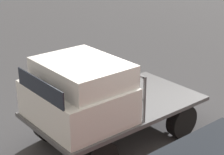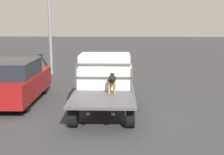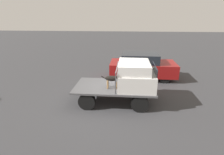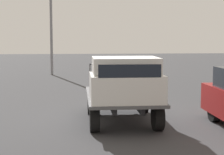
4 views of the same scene
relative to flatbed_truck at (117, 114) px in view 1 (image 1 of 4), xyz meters
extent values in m
plane|color=#38383A|center=(0.00, 0.00, -0.56)|extent=(80.00, 80.00, 0.00)
cylinder|color=black|center=(1.10, -0.81, -0.20)|extent=(0.71, 0.24, 0.71)
cylinder|color=black|center=(-1.10, 0.81, -0.20)|extent=(0.71, 0.24, 0.71)
cylinder|color=black|center=(-1.10, -0.81, -0.20)|extent=(0.71, 0.24, 0.71)
cube|color=black|center=(0.00, 0.34, 0.04)|extent=(3.26, 0.10, 0.18)
cube|color=black|center=(0.00, -0.34, 0.04)|extent=(3.26, 0.10, 0.18)
cube|color=#4C4C4F|center=(0.00, 0.00, 0.17)|extent=(3.54, 1.95, 0.08)
cube|color=silver|center=(0.95, 0.00, 0.56)|extent=(1.54, 1.83, 0.69)
cube|color=silver|center=(0.83, 0.00, 1.11)|extent=(1.31, 1.68, 0.42)
cube|color=black|center=(1.71, 0.00, 1.05)|extent=(0.02, 1.50, 0.32)
cube|color=#4C4C4F|center=(0.11, 0.89, 0.66)|extent=(0.04, 0.04, 0.90)
cube|color=#4C4C4F|center=(0.11, -0.89, 0.66)|extent=(0.04, 0.04, 0.90)
cube|color=#4C4C4F|center=(0.11, 0.00, 1.09)|extent=(0.04, 1.79, 0.04)
cube|color=#4C4C4F|center=(0.11, 0.00, 0.66)|extent=(0.04, 1.79, 0.04)
cylinder|color=#9E7547|center=(0.09, -0.18, 0.40)|extent=(0.06, 0.06, 0.37)
cylinder|color=#9E7547|center=(0.09, -0.35, 0.40)|extent=(0.06, 0.06, 0.37)
cylinder|color=#9E7547|center=(-0.28, -0.18, 0.40)|extent=(0.06, 0.06, 0.37)
cylinder|color=#9E7547|center=(-0.28, -0.35, 0.40)|extent=(0.06, 0.06, 0.37)
ellipsoid|color=black|center=(-0.09, -0.26, 0.65)|extent=(0.60, 0.23, 0.23)
sphere|color=#9E7547|center=(0.07, -0.26, 0.61)|extent=(0.11, 0.11, 0.11)
cylinder|color=black|center=(0.16, -0.26, 0.72)|extent=(0.17, 0.13, 0.16)
sphere|color=black|center=(0.27, -0.26, 0.76)|extent=(0.19, 0.19, 0.19)
cone|color=#9E7547|center=(0.35, -0.26, 0.75)|extent=(0.10, 0.10, 0.10)
cone|color=black|center=(0.26, -0.21, 0.84)|extent=(0.06, 0.08, 0.10)
cone|color=black|center=(0.26, -0.32, 0.84)|extent=(0.06, 0.08, 0.10)
cylinder|color=black|center=(-0.44, -0.26, 0.68)|extent=(0.26, 0.04, 0.17)
camera|label=1|loc=(4.46, 5.25, 3.53)|focal=60.00mm
camera|label=2|loc=(-9.66, -0.53, 2.57)|focal=50.00mm
camera|label=3|loc=(0.54, -7.26, 3.16)|focal=28.00mm
camera|label=4|loc=(10.41, -1.21, 1.88)|focal=60.00mm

